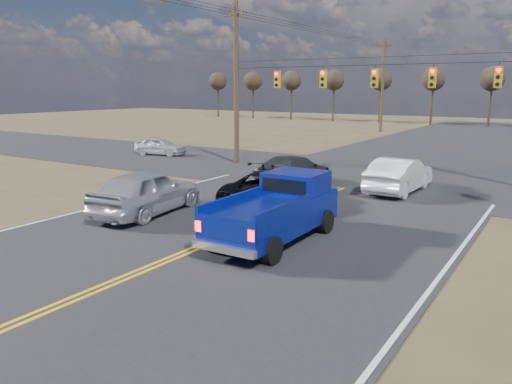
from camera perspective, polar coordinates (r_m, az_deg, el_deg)
The scene contains 12 objects.
ground at distance 13.43m, azimuth -14.76°, elevation -9.57°, with size 160.00×160.00×0.00m, color brown.
road_main at distance 21.15m, azimuth 5.48°, elevation -1.37°, with size 14.00×120.00×0.02m, color #28282B.
road_cross at distance 28.37m, azimuth 12.90°, elevation 1.77°, with size 120.00×12.00×0.02m, color #28282B.
signal_gantry at distance 27.60m, azimuth 14.24°, elevation 12.00°, with size 19.60×4.83×10.00m.
utility_poles at distance 27.03m, azimuth 12.68°, elevation 12.43°, with size 19.60×58.32×10.00m.
treeline at distance 36.54m, azimuth 18.25°, elevation 12.65°, with size 87.00×117.80×7.40m.
pickup_truck at distance 15.82m, azimuth 2.43°, elevation -2.10°, with size 2.25×5.53×2.07m.
silver_suv at distance 19.71m, azimuth -12.38°, elevation 0.05°, with size 2.08×5.17×1.76m, color #B0B2B8.
black_suv at distance 20.54m, azimuth 2.30°, elevation 0.44°, with size 2.52×5.47×1.52m, color black.
white_car_queue at distance 24.28m, azimuth 16.06°, elevation 1.88°, with size 1.72×4.93×1.62m, color white.
dgrey_car_queue at distance 24.62m, azimuth 4.18°, elevation 2.39°, with size 2.20×5.41×1.57m, color #34353A.
cross_car_west at distance 37.00m, azimuth -10.89°, elevation 5.16°, with size 3.83×1.54×1.30m, color silver.
Camera 1 is at (9.35, -8.35, 4.81)m, focal length 35.00 mm.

